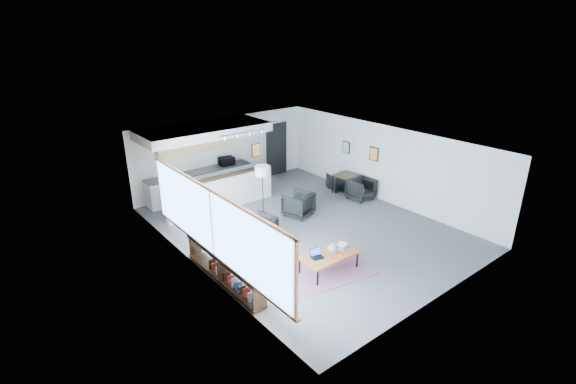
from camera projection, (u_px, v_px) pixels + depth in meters
room at (304, 186)px, 11.97m from camera, size 7.02×9.02×2.62m
window at (212, 225)px, 9.25m from camera, size 0.10×5.95×1.66m
console at (225, 270)px, 9.65m from camera, size 0.35×3.00×0.80m
kitchenette at (205, 162)px, 13.95m from camera, size 4.20×1.96×2.60m
doorway at (276, 148)px, 16.61m from camera, size 1.10×0.12×2.15m
track_light at (244, 134)px, 12.78m from camera, size 1.60×0.07×0.15m
wall_art_lower at (374, 154)px, 14.19m from camera, size 0.03×0.38×0.48m
wall_art_upper at (346, 147)px, 15.15m from camera, size 0.03×0.34×0.44m
kilim_rug at (328, 270)px, 10.22m from camera, size 2.32×1.79×0.01m
coffee_table at (329, 255)px, 10.07m from camera, size 1.42×0.78×0.46m
laptop at (316, 255)px, 9.90m from camera, size 0.34×0.29×0.21m
ceramic_pot at (333, 249)px, 10.03m from camera, size 0.26×0.26×0.26m
book_stack at (342, 246)px, 10.35m from camera, size 0.38×0.34×0.10m
coaster at (339, 255)px, 10.00m from camera, size 0.13×0.13×0.01m
armchair_left at (260, 227)px, 11.56m from camera, size 0.89×0.85×0.78m
armchair_right at (298, 203)px, 13.08m from camera, size 1.00×0.97×0.84m
floor_lamp at (262, 172)px, 12.81m from camera, size 0.58×0.58×1.62m
dining_table at (348, 177)px, 14.77m from camera, size 0.88×0.88×0.69m
dining_chair_near at (361, 190)px, 14.37m from camera, size 0.70×0.66×0.69m
dining_chair_far at (338, 182)px, 15.22m from camera, size 0.67×0.65×0.58m
microwave at (226, 160)px, 14.99m from camera, size 0.56×0.33×0.36m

